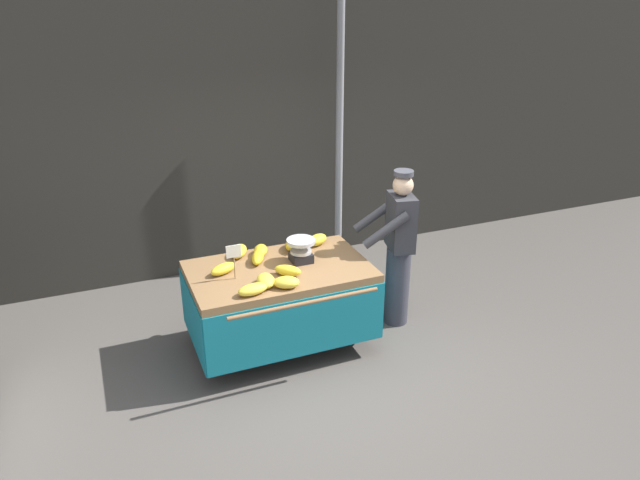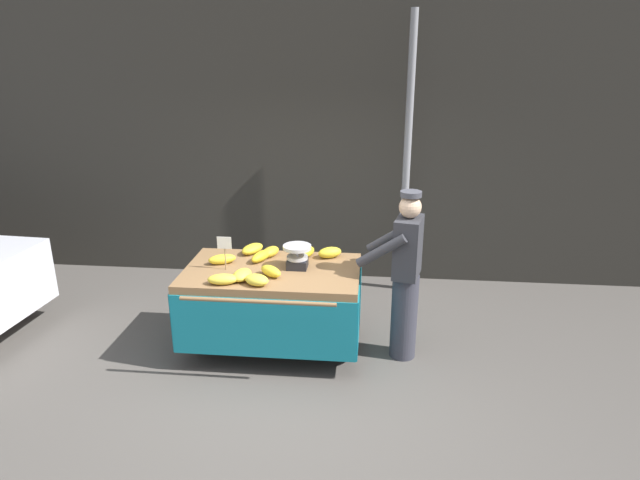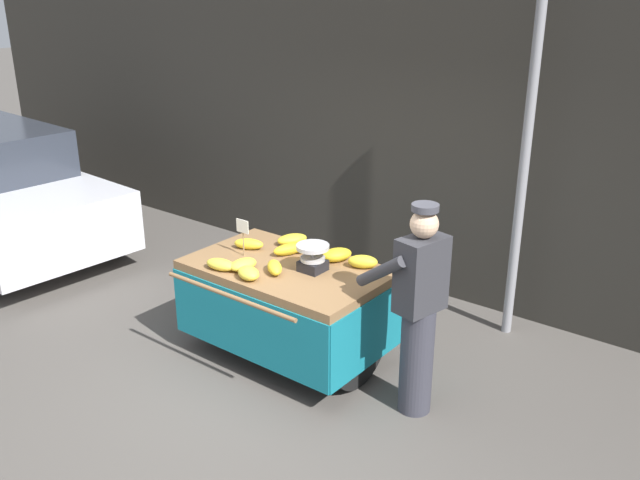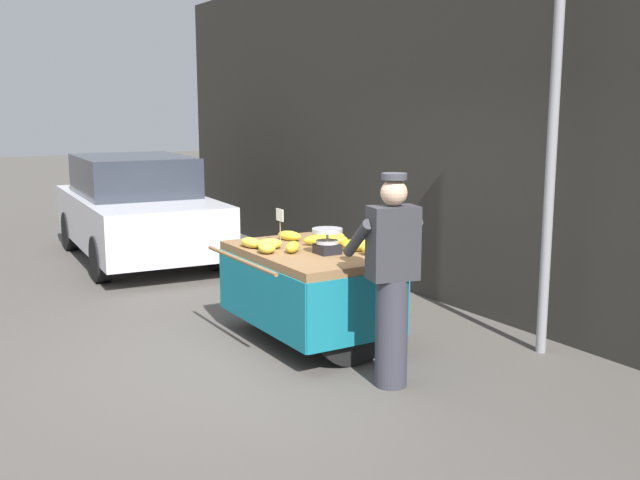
{
  "view_description": "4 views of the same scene",
  "coord_description": "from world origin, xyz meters",
  "views": [
    {
      "loc": [
        -1.86,
        -4.23,
        3.42
      ],
      "look_at": [
        0.2,
        0.78,
        1.05
      ],
      "focal_mm": 33.3,
      "sensor_mm": 36.0,
      "label": 1
    },
    {
      "loc": [
        0.68,
        -4.21,
        2.91
      ],
      "look_at": [
        0.21,
        0.52,
        1.26
      ],
      "focal_mm": 30.24,
      "sensor_mm": 36.0,
      "label": 2
    },
    {
      "loc": [
        3.29,
        -3.46,
        3.22
      ],
      "look_at": [
        0.07,
        0.67,
        1.21
      ],
      "focal_mm": 38.47,
      "sensor_mm": 36.0,
      "label": 3
    },
    {
      "loc": [
        5.57,
        -2.74,
        2.22
      ],
      "look_at": [
        0.08,
        0.57,
        1.05
      ],
      "focal_mm": 41.24,
      "sensor_mm": 36.0,
      "label": 4
    }
  ],
  "objects": [
    {
      "name": "banana_bunch_7",
      "position": [
        -0.8,
        0.74,
        0.94
      ],
      "size": [
        0.3,
        0.22,
        0.1
      ],
      "primitive_type": "ellipsoid",
      "rotation": [
        0.0,
        0.0,
        1.99
      ],
      "color": "yellow",
      "rests_on": "banana_cart"
    },
    {
      "name": "banana_bunch_8",
      "position": [
        -0.36,
        1.0,
        0.94
      ],
      "size": [
        0.22,
        0.28,
        0.1
      ],
      "primitive_type": "ellipsoid",
      "rotation": [
        0.0,
        0.0,
        2.75
      ],
      "color": "gold",
      "rests_on": "banana_cart"
    },
    {
      "name": "back_wall",
      "position": [
        0.0,
        2.79,
        2.05
      ],
      "size": [
        16.0,
        0.24,
        4.1
      ],
      "primitive_type": "cube",
      "color": "#2D2B26",
      "rests_on": "ground"
    },
    {
      "name": "banana_bunch_1",
      "position": [
        -0.34,
        0.25,
        0.95
      ],
      "size": [
        0.27,
        0.23,
        0.1
      ],
      "primitive_type": "ellipsoid",
      "rotation": [
        0.0,
        0.0,
        1.2
      ],
      "color": "yellow",
      "rests_on": "banana_cart"
    },
    {
      "name": "banana_bunch_0",
      "position": [
        -0.56,
        1.07,
        0.94
      ],
      "size": [
        0.27,
        0.33,
        0.1
      ],
      "primitive_type": "ellipsoid",
      "rotation": [
        0.0,
        0.0,
        2.66
      ],
      "color": "yellow",
      "rests_on": "banana_cart"
    },
    {
      "name": "banana_bunch_4",
      "position": [
        0.27,
        1.02,
        0.95
      ],
      "size": [
        0.29,
        0.24,
        0.11
      ],
      "primitive_type": "ellipsoid",
      "rotation": [
        0.0,
        0.0,
        2.07
      ],
      "color": "yellow",
      "rests_on": "banana_cart"
    },
    {
      "name": "vendor_person",
      "position": [
        1.03,
        0.66,
        0.87
      ],
      "size": [
        0.65,
        0.6,
        1.71
      ],
      "color": "#383842",
      "rests_on": "ground"
    },
    {
      "name": "banana_bunch_6",
      "position": [
        -0.66,
        0.24,
        0.94
      ],
      "size": [
        0.3,
        0.18,
        0.1
      ],
      "primitive_type": "ellipsoid",
      "rotation": [
        0.0,
        0.0,
        1.73
      ],
      "color": "yellow",
      "rests_on": "banana_cart"
    },
    {
      "name": "price_sign",
      "position": [
        -0.73,
        0.59,
        1.14
      ],
      "size": [
        0.14,
        0.01,
        0.34
      ],
      "color": "#997A51",
      "rests_on": "banana_cart"
    },
    {
      "name": "ground_plane",
      "position": [
        0.0,
        0.0,
        0.0
      ],
      "size": [
        60.0,
        60.0,
        0.0
      ],
      "primitive_type": "plane",
      "color": "#514C47"
    },
    {
      "name": "banana_bunch_3",
      "position": [
        -0.25,
        0.47,
        0.94
      ],
      "size": [
        0.27,
        0.26,
        0.1
      ],
      "primitive_type": "ellipsoid",
      "rotation": [
        0.0,
        0.0,
        0.86
      ],
      "color": "yellow",
      "rests_on": "banana_cart"
    },
    {
      "name": "street_pole",
      "position": [
        1.09,
        2.32,
        1.7
      ],
      "size": [
        0.09,
        0.09,
        3.39
      ],
      "primitive_type": "cylinder",
      "color": "gray",
      "rests_on": "ground"
    },
    {
      "name": "banana_bunch_5",
      "position": [
        -0.43,
        0.86,
        0.94
      ],
      "size": [
        0.22,
        0.32,
        0.1
      ],
      "primitive_type": "ellipsoid",
      "rotation": [
        0.0,
        0.0,
        2.73
      ],
      "color": "gold",
      "rests_on": "banana_cart"
    },
    {
      "name": "banana_cart",
      "position": [
        -0.28,
        0.65,
        0.66
      ],
      "size": [
        1.75,
        1.26,
        0.89
      ],
      "color": "olive",
      "rests_on": "ground"
    },
    {
      "name": "banana_bunch_2",
      "position": [
        -0.5,
        0.36,
        0.94
      ],
      "size": [
        0.2,
        0.28,
        0.1
      ],
      "primitive_type": "ellipsoid",
      "rotation": [
        0.0,
        0.0,
        2.98
      ],
      "color": "yellow",
      "rests_on": "banana_cart"
    },
    {
      "name": "weighing_scale",
      "position": [
        -0.03,
        0.71,
        1.01
      ],
      "size": [
        0.28,
        0.28,
        0.24
      ],
      "color": "black",
      "rests_on": "banana_cart"
    },
    {
      "name": "banana_bunch_9",
      "position": [
        -0.0,
        1.01,
        0.95
      ],
      "size": [
        0.28,
        0.33,
        0.12
      ],
      "primitive_type": "ellipsoid",
      "rotation": [
        0.0,
        0.0,
        2.67
      ],
      "color": "gold",
      "rests_on": "banana_cart"
    }
  ]
}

